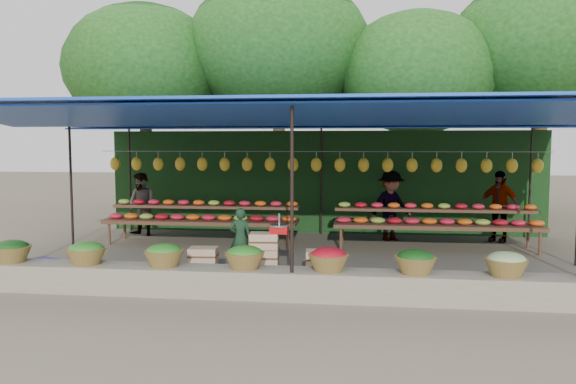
# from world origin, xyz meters

# --- Properties ---
(ground) EXTENTS (60.00, 60.00, 0.00)m
(ground) POSITION_xyz_m (0.00, 0.00, 0.00)
(ground) COLOR #66604B
(ground) RESTS_ON ground
(stone_curb) EXTENTS (10.60, 0.55, 0.40)m
(stone_curb) POSITION_xyz_m (0.00, -2.75, 0.20)
(stone_curb) COLOR #736E5C
(stone_curb) RESTS_ON ground
(stall_canopy) EXTENTS (10.80, 6.60, 2.82)m
(stall_canopy) POSITION_xyz_m (0.00, 0.07, 2.67)
(stall_canopy) COLOR black
(stall_canopy) RESTS_ON ground
(produce_baskets) EXTENTS (8.98, 0.58, 0.34)m
(produce_baskets) POSITION_xyz_m (-0.10, -2.75, 0.56)
(produce_baskets) COLOR brown
(produce_baskets) RESTS_ON stone_curb
(netting_backdrop) EXTENTS (10.60, 0.06, 2.50)m
(netting_backdrop) POSITION_xyz_m (0.00, 3.15, 1.25)
(netting_backdrop) COLOR #1E4518
(netting_backdrop) RESTS_ON ground
(tree_row) EXTENTS (16.51, 5.50, 7.12)m
(tree_row) POSITION_xyz_m (0.50, 6.09, 4.70)
(tree_row) COLOR #342013
(tree_row) RESTS_ON ground
(fruit_table_left) EXTENTS (4.21, 0.95, 0.93)m
(fruit_table_left) POSITION_xyz_m (-2.49, 1.35, 0.61)
(fruit_table_left) COLOR #472B1C
(fruit_table_left) RESTS_ON ground
(fruit_table_right) EXTENTS (4.21, 0.95, 0.93)m
(fruit_table_right) POSITION_xyz_m (2.51, 1.35, 0.61)
(fruit_table_right) COLOR #472B1C
(fruit_table_right) RESTS_ON ground
(crate_counter) EXTENTS (2.38, 0.38, 0.77)m
(crate_counter) POSITION_xyz_m (-0.61, -1.81, 0.31)
(crate_counter) COLOR tan
(crate_counter) RESTS_ON ground
(weighing_scale) EXTENTS (0.30, 0.30, 0.32)m
(weighing_scale) POSITION_xyz_m (-0.33, -1.81, 0.85)
(weighing_scale) COLOR red
(weighing_scale) RESTS_ON crate_counter
(vendor_seated) EXTENTS (0.41, 0.29, 1.07)m
(vendor_seated) POSITION_xyz_m (-1.15, -0.98, 0.53)
(vendor_seated) COLOR #193820
(vendor_seated) RESTS_ON ground
(customer_left) EXTENTS (0.89, 0.80, 1.50)m
(customer_left) POSITION_xyz_m (-4.22, 2.18, 0.75)
(customer_left) COLOR slate
(customer_left) RESTS_ON ground
(customer_mid) EXTENTS (1.17, 1.00, 1.57)m
(customer_mid) POSITION_xyz_m (1.62, 2.24, 0.79)
(customer_mid) COLOR slate
(customer_mid) RESTS_ON ground
(customer_right) EXTENTS (0.98, 0.86, 1.59)m
(customer_right) POSITION_xyz_m (4.00, 2.37, 0.80)
(customer_right) COLOR slate
(customer_right) RESTS_ON ground
(blue_crate_front) EXTENTS (0.55, 0.47, 0.28)m
(blue_crate_front) POSITION_xyz_m (-3.37, -2.48, 0.14)
(blue_crate_front) COLOR navy
(blue_crate_front) RESTS_ON ground
(blue_crate_back) EXTENTS (0.62, 0.55, 0.31)m
(blue_crate_back) POSITION_xyz_m (-4.17, -2.13, 0.16)
(blue_crate_back) COLOR navy
(blue_crate_back) RESTS_ON ground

